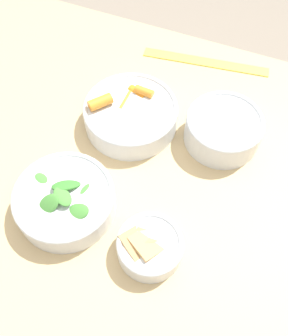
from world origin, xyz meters
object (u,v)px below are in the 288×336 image
Objects in this scene: bowl_greens at (65,200)px; bowl_beans_hotdog at (223,130)px; bowl_carrots at (130,114)px; bowl_cookies at (149,246)px; ruler at (205,62)px.

bowl_greens is 1.18× the size of bowl_beans_hotdog.
bowl_greens is at bearing -97.46° from bowl_carrots.
bowl_carrots is 1.26× the size of bowl_beans_hotdog.
bowl_carrots reaches higher than bowl_cookies.
bowl_cookies is at bearing -84.14° from ruler.
bowl_carrots reaches higher than ruler.
bowl_carrots is at bearing 119.87° from bowl_cookies.
bowl_carrots is 0.20m from bowl_beans_hotdog.
ruler is at bearing 115.39° from bowl_beans_hotdog.
bowl_carrots is 0.23m from bowl_greens.
bowl_carrots is at bearing -111.43° from ruler.
bowl_greens is (-0.03, -0.23, -0.00)m from bowl_carrots.
bowl_beans_hotdog reaches higher than ruler.
bowl_beans_hotdog is 1.35× the size of bowl_cookies.
bowl_greens is 0.35m from bowl_beans_hotdog.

